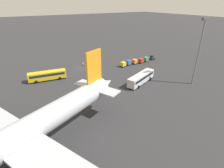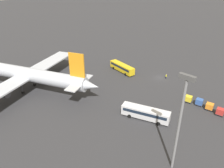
{
  "view_description": "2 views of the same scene",
  "coord_description": "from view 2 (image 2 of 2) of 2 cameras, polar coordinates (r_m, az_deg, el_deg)",
  "views": [
    {
      "loc": [
        24.27,
        63.28,
        24.42
      ],
      "look_at": [
        -0.46,
        23.82,
        2.23
      ],
      "focal_mm": 28.0,
      "sensor_mm": 36.0,
      "label": 1
    },
    {
      "loc": [
        -38.63,
        64.29,
        34.82
      ],
      "look_at": [
        3.52,
        21.65,
        4.08
      ],
      "focal_mm": 35.0,
      "sensor_mm": 36.0,
      "label": 2
    }
  ],
  "objects": [
    {
      "name": "airplane",
      "position": [
        76.38,
        -22.44,
        2.54
      ],
      "size": [
        51.95,
        46.28,
        15.07
      ],
      "rotation": [
        0.0,
        0.0,
        0.42
      ],
      "color": "#B2B7C1",
      "rests_on": "ground"
    },
    {
      "name": "cargo_cart_orange",
      "position": [
        67.63,
        24.13,
        -5.33
      ],
      "size": [
        2.25,
        2.0,
        2.06
      ],
      "rotation": [
        0.0,
        0.0,
        0.17
      ],
      "color": "#38383D",
      "rests_on": "ground"
    },
    {
      "name": "ground_plane",
      "position": [
        82.69,
        12.38,
        1.57
      ],
      "size": [
        600.0,
        600.0,
        0.0
      ],
      "primitive_type": "plane",
      "color": "#2D2D30"
    },
    {
      "name": "worker_person",
      "position": [
        82.27,
        13.94,
        1.93
      ],
      "size": [
        0.38,
        0.38,
        1.74
      ],
      "color": "#1E1E2D",
      "rests_on": "ground"
    },
    {
      "name": "cargo_cart_red",
      "position": [
        66.48,
        26.41,
        -6.43
      ],
      "size": [
        2.25,
        2.0,
        2.06
      ],
      "rotation": [
        0.0,
        0.0,
        0.17
      ],
      "color": "#38383D",
      "rests_on": "ground"
    },
    {
      "name": "light_pole",
      "position": [
        40.47,
        17.44,
        -8.19
      ],
      "size": [
        2.8,
        0.7,
        20.35
      ],
      "color": "slate",
      "rests_on": "ground"
    },
    {
      "name": "cargo_cart_blue",
      "position": [
        68.69,
        21.85,
        -4.34
      ],
      "size": [
        2.25,
        2.0,
        2.06
      ],
      "rotation": [
        0.0,
        0.0,
        0.17
      ],
      "color": "#38383D",
      "rests_on": "ground"
    },
    {
      "name": "cargo_cart_yellow",
      "position": [
        69.19,
        19.34,
        -3.63
      ],
      "size": [
        2.25,
        2.0,
        2.06
      ],
      "rotation": [
        0.0,
        0.0,
        0.17
      ],
      "color": "#38383D",
      "rests_on": "ground"
    },
    {
      "name": "shuttle_bus_near",
      "position": [
        85.4,
        2.65,
        4.41
      ],
      "size": [
        12.42,
        4.51,
        3.07
      ],
      "rotation": [
        0.0,
        0.0,
        -0.16
      ],
      "color": "gold",
      "rests_on": "ground"
    },
    {
      "name": "shuttle_bus_far",
      "position": [
        58.58,
        8.73,
        -7.4
      ],
      "size": [
        12.91,
        6.95,
        3.16
      ],
      "rotation": [
        0.0,
        0.0,
        0.35
      ],
      "color": "silver",
      "rests_on": "ground"
    }
  ]
}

